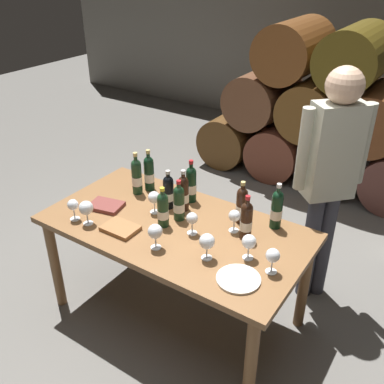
{
  "coord_description": "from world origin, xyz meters",
  "views": [
    {
      "loc": [
        1.37,
        -1.86,
        2.3
      ],
      "look_at": [
        0.0,
        0.2,
        0.91
      ],
      "focal_mm": 40.52,
      "sensor_mm": 36.0,
      "label": 1
    }
  ],
  "objects_px": {
    "wine_bottle_7": "(168,192)",
    "wine_bottle_8": "(149,173)",
    "wine_glass_6": "(154,198)",
    "wine_glass_8": "(192,219)",
    "wine_glass_1": "(234,217)",
    "leather_ledger": "(120,228)",
    "wine_bottle_3": "(163,209)",
    "wine_bottle_4": "(242,205)",
    "sommelier_presenting": "(330,170)",
    "wine_bottle_2": "(179,203)",
    "wine_glass_0": "(249,242)",
    "wine_glass_2": "(86,208)",
    "wine_bottle_6": "(246,220)",
    "wine_glass_7": "(207,242)",
    "wine_bottle_5": "(183,193)",
    "wine_glass_5": "(155,232)",
    "wine_bottle_9": "(277,209)",
    "tasting_notebook": "(106,206)",
    "wine_bottle_0": "(137,176)",
    "wine_glass_4": "(73,206)",
    "serving_plate": "(238,279)",
    "wine_glass_3": "(273,256)",
    "wine_bottle_1": "(191,184)",
    "dining_table": "(175,237)"
  },
  "relations": [
    {
      "from": "serving_plate",
      "to": "wine_glass_8",
      "type": "bearing_deg",
      "value": 153.33
    },
    {
      "from": "wine_glass_1",
      "to": "tasting_notebook",
      "type": "height_order",
      "value": "wine_glass_1"
    },
    {
      "from": "wine_glass_6",
      "to": "wine_glass_7",
      "type": "relative_size",
      "value": 0.96
    },
    {
      "from": "wine_bottle_1",
      "to": "wine_bottle_5",
      "type": "bearing_deg",
      "value": -80.19
    },
    {
      "from": "wine_glass_1",
      "to": "wine_bottle_9",
      "type": "bearing_deg",
      "value": 43.58
    },
    {
      "from": "wine_bottle_0",
      "to": "wine_glass_3",
      "type": "relative_size",
      "value": 2.08
    },
    {
      "from": "wine_bottle_0",
      "to": "tasting_notebook",
      "type": "xyz_separation_m",
      "value": [
        -0.05,
        -0.28,
        -0.12
      ]
    },
    {
      "from": "wine_bottle_1",
      "to": "wine_bottle_5",
      "type": "distance_m",
      "value": 0.13
    },
    {
      "from": "wine_bottle_0",
      "to": "tasting_notebook",
      "type": "bearing_deg",
      "value": -100.14
    },
    {
      "from": "wine_glass_4",
      "to": "tasting_notebook",
      "type": "distance_m",
      "value": 0.25
    },
    {
      "from": "wine_glass_6",
      "to": "wine_glass_2",
      "type": "bearing_deg",
      "value": -128.06
    },
    {
      "from": "wine_glass_0",
      "to": "wine_glass_8",
      "type": "height_order",
      "value": "wine_glass_0"
    },
    {
      "from": "wine_bottle_0",
      "to": "wine_bottle_9",
      "type": "height_order",
      "value": "wine_bottle_0"
    },
    {
      "from": "wine_bottle_4",
      "to": "wine_bottle_8",
      "type": "relative_size",
      "value": 0.92
    },
    {
      "from": "wine_bottle_8",
      "to": "sommelier_presenting",
      "type": "distance_m",
      "value": 1.25
    },
    {
      "from": "wine_glass_2",
      "to": "wine_bottle_0",
      "type": "bearing_deg",
      "value": 89.31
    },
    {
      "from": "sommelier_presenting",
      "to": "wine_bottle_2",
      "type": "bearing_deg",
      "value": -137.69
    },
    {
      "from": "wine_glass_2",
      "to": "wine_glass_7",
      "type": "bearing_deg",
      "value": 8.38
    },
    {
      "from": "wine_bottle_0",
      "to": "wine_glass_8",
      "type": "bearing_deg",
      "value": -18.7
    },
    {
      "from": "wine_glass_1",
      "to": "leather_ledger",
      "type": "distance_m",
      "value": 0.72
    },
    {
      "from": "wine_bottle_6",
      "to": "wine_glass_1",
      "type": "distance_m",
      "value": 0.1
    },
    {
      "from": "tasting_notebook",
      "to": "serving_plate",
      "type": "height_order",
      "value": "tasting_notebook"
    },
    {
      "from": "wine_bottle_7",
      "to": "wine_glass_1",
      "type": "xyz_separation_m",
      "value": [
        0.51,
        -0.0,
        -0.02
      ]
    },
    {
      "from": "wine_bottle_0",
      "to": "wine_glass_7",
      "type": "bearing_deg",
      "value": -24.14
    },
    {
      "from": "wine_bottle_8",
      "to": "wine_bottle_9",
      "type": "distance_m",
      "value": 0.97
    },
    {
      "from": "wine_bottle_7",
      "to": "wine_bottle_8",
      "type": "bearing_deg",
      "value": 154.62
    },
    {
      "from": "wine_bottle_8",
      "to": "wine_glass_8",
      "type": "height_order",
      "value": "wine_bottle_8"
    },
    {
      "from": "wine_glass_1",
      "to": "dining_table",
      "type": "bearing_deg",
      "value": -155.97
    },
    {
      "from": "wine_bottle_7",
      "to": "wine_glass_0",
      "type": "distance_m",
      "value": 0.74
    },
    {
      "from": "tasting_notebook",
      "to": "wine_glass_1",
      "type": "bearing_deg",
      "value": 2.59
    },
    {
      "from": "wine_bottle_4",
      "to": "wine_bottle_5",
      "type": "bearing_deg",
      "value": -167.65
    },
    {
      "from": "wine_bottle_2",
      "to": "wine_glass_7",
      "type": "relative_size",
      "value": 1.74
    },
    {
      "from": "wine_bottle_5",
      "to": "wine_bottle_1",
      "type": "bearing_deg",
      "value": 99.81
    },
    {
      "from": "wine_bottle_2",
      "to": "wine_glass_7",
      "type": "xyz_separation_m",
      "value": [
        0.37,
        -0.25,
        -0.01
      ]
    },
    {
      "from": "wine_bottle_6",
      "to": "wine_glass_8",
      "type": "bearing_deg",
      "value": -154.65
    },
    {
      "from": "wine_bottle_1",
      "to": "leather_ledger",
      "type": "distance_m",
      "value": 0.59
    },
    {
      "from": "wine_glass_6",
      "to": "wine_glass_8",
      "type": "height_order",
      "value": "wine_glass_6"
    },
    {
      "from": "wine_bottle_3",
      "to": "wine_bottle_4",
      "type": "height_order",
      "value": "wine_bottle_4"
    },
    {
      "from": "wine_glass_1",
      "to": "wine_glass_4",
      "type": "xyz_separation_m",
      "value": [
        -0.93,
        -0.46,
        -0.0
      ]
    },
    {
      "from": "wine_bottle_0",
      "to": "wine_glass_0",
      "type": "relative_size",
      "value": 2.03
    },
    {
      "from": "leather_ledger",
      "to": "wine_glass_0",
      "type": "bearing_deg",
      "value": 13.04
    },
    {
      "from": "dining_table",
      "to": "wine_glass_2",
      "type": "bearing_deg",
      "value": -148.13
    },
    {
      "from": "wine_glass_0",
      "to": "wine_glass_7",
      "type": "xyz_separation_m",
      "value": [
        -0.2,
        -0.13,
        0.0
      ]
    },
    {
      "from": "sommelier_presenting",
      "to": "wine_bottle_9",
      "type": "bearing_deg",
      "value": -113.5
    },
    {
      "from": "wine_bottle_5",
      "to": "wine_glass_5",
      "type": "relative_size",
      "value": 1.84
    },
    {
      "from": "dining_table",
      "to": "tasting_notebook",
      "type": "relative_size",
      "value": 7.73
    },
    {
      "from": "leather_ledger",
      "to": "serving_plate",
      "type": "height_order",
      "value": "leather_ledger"
    },
    {
      "from": "wine_bottle_1",
      "to": "wine_bottle_3",
      "type": "bearing_deg",
      "value": -85.97
    },
    {
      "from": "wine_glass_0",
      "to": "wine_glass_2",
      "type": "distance_m",
      "value": 1.05
    },
    {
      "from": "wine_glass_2",
      "to": "wine_glass_6",
      "type": "distance_m",
      "value": 0.44
    }
  ]
}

